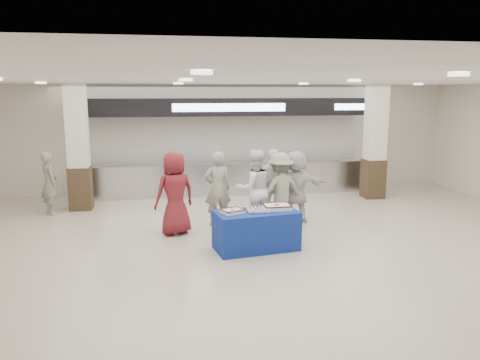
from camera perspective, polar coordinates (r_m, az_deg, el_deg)
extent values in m
plane|color=beige|center=(8.81, 3.71, -9.05)|extent=(14.00, 14.00, 0.00)
cube|color=#B9BCC1|center=(13.84, -1.45, 0.16)|extent=(8.00, 0.80, 0.90)
cube|color=#B9BCC1|center=(13.76, -1.46, 2.08)|extent=(8.00, 0.85, 0.04)
cube|color=white|center=(13.42, -1.28, 3.29)|extent=(7.60, 0.02, 0.50)
cube|color=black|center=(13.61, -1.49, 8.88)|extent=(8.40, 0.70, 0.50)
cube|color=white|center=(13.26, -1.27, 8.84)|extent=(3.20, 0.03, 0.22)
cube|color=white|center=(14.32, 14.13, 8.66)|extent=(1.40, 0.03, 0.18)
cube|color=#332617|center=(12.67, -18.84, -0.94)|extent=(0.55, 0.55, 1.10)
cube|color=white|center=(12.46, -19.28, 6.29)|extent=(0.50, 0.50, 2.10)
cube|color=#332617|center=(13.85, 15.90, 0.18)|extent=(0.55, 0.55, 1.10)
cube|color=white|center=(13.66, 16.24, 6.79)|extent=(0.50, 0.50, 2.10)
cube|color=navy|center=(8.97, 1.98, -6.16)|extent=(1.65, 1.00, 0.75)
cube|color=white|center=(8.74, -0.93, -3.84)|extent=(0.48, 0.44, 0.06)
cube|color=#421D12|center=(8.73, -0.93, -3.57)|extent=(0.48, 0.44, 0.02)
cylinder|color=red|center=(8.73, -0.93, -3.61)|extent=(0.11, 0.11, 0.01)
cube|color=white|center=(9.05, 4.52, -3.30)|extent=(0.52, 0.40, 0.08)
cube|color=#421D12|center=(9.04, 4.53, -2.98)|extent=(0.52, 0.40, 0.02)
cylinder|color=red|center=(9.04, 4.52, -3.03)|extent=(0.12, 0.12, 0.01)
cube|color=#B5B5BA|center=(8.86, 2.22, -3.81)|extent=(0.38, 0.30, 0.01)
imported|color=maroon|center=(9.90, -7.96, -1.59)|extent=(1.01, 0.85, 1.77)
imported|color=gray|center=(10.50, -2.76, -1.06)|extent=(0.64, 0.45, 1.68)
imported|color=white|center=(10.28, 1.76, -1.11)|extent=(0.94, 0.78, 1.75)
imported|color=white|center=(10.80, 4.15, -0.68)|extent=(1.04, 0.54, 1.70)
imported|color=gray|center=(10.40, 4.90, -1.22)|extent=(1.21, 0.90, 1.67)
imported|color=silver|center=(10.79, 6.78, -0.81)|extent=(1.56, 0.52, 1.68)
imported|color=gray|center=(12.36, -22.22, -0.35)|extent=(0.61, 0.68, 1.56)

